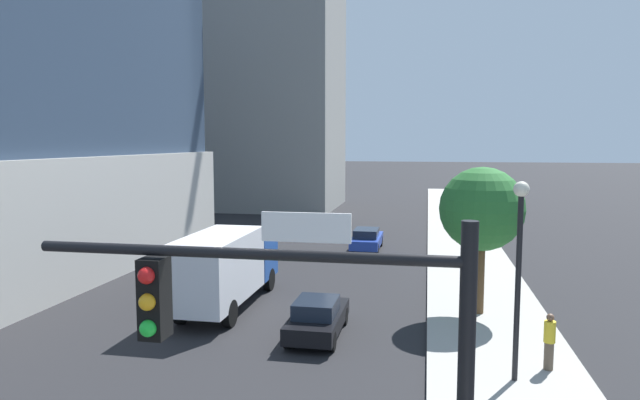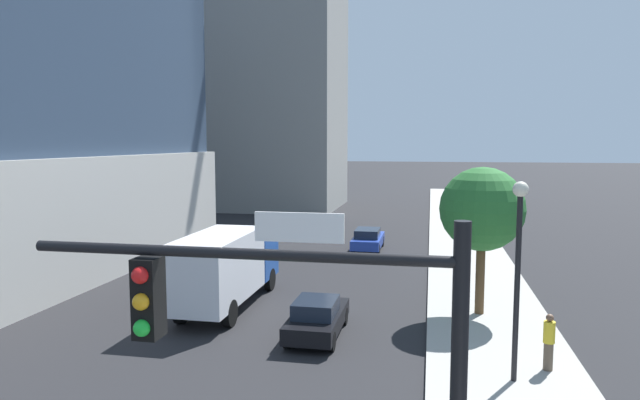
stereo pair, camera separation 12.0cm
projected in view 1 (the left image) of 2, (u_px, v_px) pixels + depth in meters
name	position (u px, v px, depth m)	size (l,w,h in m)	color
sidewalk	(484.00, 306.00, 23.86)	(4.73, 120.00, 0.15)	#9E9B93
construction_building	(268.00, 28.00, 59.25)	(23.61, 14.01, 42.49)	gray
traffic_light_pole	(316.00, 363.00, 6.89)	(5.56, 0.48, 6.01)	black
street_lamp	(519.00, 251.00, 15.86)	(0.44, 0.44, 5.76)	black
street_tree	(482.00, 210.00, 22.19)	(3.33, 3.33, 5.88)	brown
car_black	(317.00, 317.00, 20.28)	(1.73, 4.16, 1.42)	black
car_blue	(367.00, 239.00, 36.48)	(1.79, 4.41, 1.43)	#233D9E
box_truck	(226.00, 265.00, 23.68)	(2.27, 7.90, 3.27)	#1E4799
pedestrian_yellow_shirt	(549.00, 341.00, 16.91)	(0.34, 0.34, 1.73)	brown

